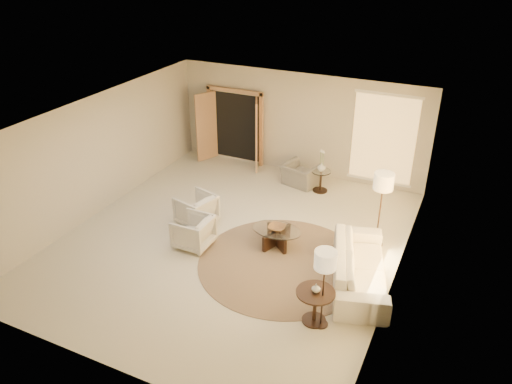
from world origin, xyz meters
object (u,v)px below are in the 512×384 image
at_px(end_vase, 316,288).
at_px(side_vase, 322,167).
at_px(coffee_table, 277,235).
at_px(sofa, 360,266).
at_px(armchair_left, 196,208).
at_px(bowl, 277,228).
at_px(floor_lamp_near, 383,185).
at_px(floor_lamp_far, 325,263).
at_px(end_table, 315,301).
at_px(side_table, 321,179).
at_px(armchair_right, 193,230).
at_px(accent_chair, 301,171).

bearing_deg(end_vase, side_vase, 107.44).
bearing_deg(coffee_table, sofa, -14.50).
height_order(armchair_left, bowl, armchair_left).
xyz_separation_m(floor_lamp_near, floor_lamp_far, (-0.28, -2.89, -0.16)).
relative_size(end_table, side_table, 1.16).
distance_m(sofa, armchair_right, 3.55).
bearing_deg(side_table, end_table, -72.56).
bearing_deg(accent_chair, sofa, 139.40).
bearing_deg(side_vase, armchair_right, -114.38).
bearing_deg(accent_chair, floor_lamp_far, 127.91).
height_order(armchair_right, floor_lamp_near, floor_lamp_near).
bearing_deg(side_table, floor_lamp_near, -44.91).
height_order(accent_chair, floor_lamp_far, floor_lamp_far).
distance_m(armchair_right, floor_lamp_near, 4.08).
bearing_deg(armchair_left, armchair_right, 42.37).
height_order(armchair_left, floor_lamp_near, floor_lamp_near).
relative_size(coffee_table, floor_lamp_near, 0.77).
relative_size(accent_chair, end_vase, 5.64).
distance_m(end_table, side_table, 4.98).
bearing_deg(armchair_right, accent_chair, 164.52).
bearing_deg(floor_lamp_near, side_table, 135.09).
bearing_deg(end_vase, accent_chair, 113.28).
distance_m(coffee_table, end_table, 2.45).
relative_size(sofa, armchair_right, 3.25).
relative_size(floor_lamp_near, end_vase, 10.74).
xyz_separation_m(armchair_left, armchair_right, (0.44, -0.84, -0.02)).
distance_m(accent_chair, floor_lamp_near, 3.40).
bearing_deg(floor_lamp_near, bowl, -154.16).
bearing_deg(floor_lamp_far, side_table, 108.78).
height_order(sofa, side_table, sofa).
relative_size(end_table, end_vase, 4.24).
relative_size(accent_chair, side_table, 1.55).
relative_size(armchair_left, armchair_right, 1.04).
height_order(sofa, floor_lamp_near, floor_lamp_near).
distance_m(floor_lamp_near, end_vase, 2.97).
relative_size(coffee_table, floor_lamp_far, 0.87).
bearing_deg(coffee_table, side_vase, 89.39).
bearing_deg(side_vase, accent_chair, 167.93).
bearing_deg(sofa, bowl, 58.74).
relative_size(side_table, bowl, 1.58).
height_order(floor_lamp_near, end_vase, floor_lamp_near).
xyz_separation_m(accent_chair, end_vase, (2.10, -4.88, 0.32)).
bearing_deg(floor_lamp_near, armchair_left, -167.67).
bearing_deg(end_vase, armchair_left, 150.97).
xyz_separation_m(accent_chair, side_vase, (0.61, -0.13, 0.30)).
bearing_deg(side_table, armchair_right, -114.38).
bearing_deg(floor_lamp_near, side_vase, 135.09).
bearing_deg(sofa, end_vase, 146.83).
bearing_deg(bowl, armchair_left, 178.08).
xyz_separation_m(accent_chair, bowl, (0.58, -2.97, 0.05)).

